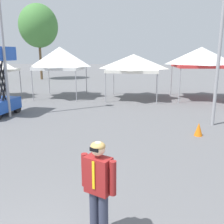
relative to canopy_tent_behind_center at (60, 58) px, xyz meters
name	(u,v)px	position (x,y,z in m)	size (l,w,h in m)	color
canopy_tent_behind_center	(60,58)	(0.00, 0.00, 0.00)	(3.16, 3.16, 3.54)	#9E9EA3
canopy_tent_center	(134,63)	(5.16, -0.09, -0.31)	(3.54, 3.54, 3.04)	#9E9EA3
canopy_tent_behind_left	(201,57)	(9.66, 0.48, 0.08)	(3.61, 3.61, 3.51)	#9E9EA3
person_foreground	(98,186)	(5.23, -13.74, -1.72)	(0.60, 0.39, 1.78)	#33384C
tree_behind_tents_right	(38,26)	(-6.49, 11.86, 3.42)	(4.48, 4.48, 8.65)	brown
traffic_cone_lot_center	(199,129)	(8.03, -7.79, -2.50)	(0.32, 0.32, 0.52)	orange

